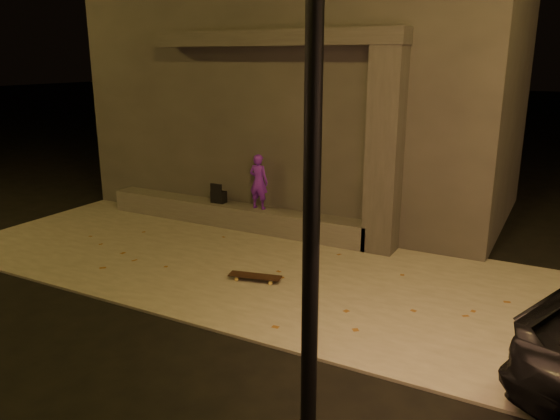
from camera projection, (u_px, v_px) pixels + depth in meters
The scene contains 10 objects.
ground at pixel (176, 313), 7.60m from camera, with size 120.00×120.00×0.00m, color black.
sidewalk at pixel (251, 265), 9.29m from camera, with size 11.00×4.40×0.04m, color slate.
building at pixel (312, 94), 12.86m from camera, with size 9.00×5.10×5.22m.
ledge at pixel (233, 215), 11.40m from camera, with size 6.00×0.55×0.45m, color #4D4B46.
column at pixel (385, 153), 9.51m from camera, with size 0.55×0.55×3.60m, color #363331.
canopy at pixel (276, 38), 10.03m from camera, with size 5.00×0.70×0.28m, color #363331.
skateboarder at pixel (259, 182), 10.90m from camera, with size 0.41×0.27×1.11m, color #631CBC.
backpack at pixel (219, 196), 11.45m from camera, with size 0.30×0.20×0.42m.
skateboard at pixel (255, 276), 8.58m from camera, with size 0.86×0.39×0.09m.
street_lamp_0 at pixel (315, 2), 3.90m from camera, with size 0.36×0.36×6.69m.
Camera 1 is at (4.57, -5.41, 3.43)m, focal length 35.00 mm.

